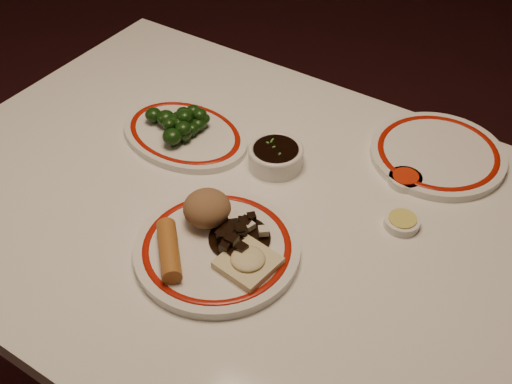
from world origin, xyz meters
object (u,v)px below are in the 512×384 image
at_px(soy_bowl, 276,157).
at_px(spring_roll, 169,250).
at_px(fried_wonton, 248,261).
at_px(rice_mound, 207,208).
at_px(stirfry_heap, 236,235).
at_px(dining_table, 230,233).
at_px(broccoli_plate, 185,134).
at_px(broccoli_pile, 180,122).
at_px(main_plate, 217,249).

bearing_deg(soy_bowl, spring_roll, -91.76).
bearing_deg(fried_wonton, spring_roll, -154.86).
distance_m(spring_roll, soy_bowl, 0.32).
relative_size(rice_mound, spring_roll, 0.69).
bearing_deg(stirfry_heap, fried_wonton, -37.56).
distance_m(spring_roll, stirfry_heap, 0.12).
xyz_separation_m(rice_mound, stirfry_heap, (0.07, -0.01, -0.02)).
relative_size(dining_table, broccoli_plate, 4.02).
bearing_deg(broccoli_pile, main_plate, -41.22).
height_order(spring_roll, stirfry_heap, spring_roll).
distance_m(main_plate, broccoli_pile, 0.34).
bearing_deg(dining_table, rice_mound, -80.45).
distance_m(dining_table, main_plate, 0.17).
xyz_separation_m(fried_wonton, broccoli_pile, (-0.32, 0.23, 0.01)).
distance_m(dining_table, soy_bowl, 0.17).
bearing_deg(soy_bowl, stirfry_heap, -74.71).
height_order(spring_roll, broccoli_pile, broccoli_pile).
distance_m(main_plate, broccoli_plate, 0.33).
relative_size(spring_roll, fried_wonton, 1.26).
height_order(stirfry_heap, broccoli_plate, stirfry_heap).
bearing_deg(dining_table, spring_roll, -86.41).
bearing_deg(rice_mound, stirfry_heap, -8.12).
distance_m(rice_mound, fried_wonton, 0.13).
bearing_deg(dining_table, fried_wonton, -44.38).
distance_m(dining_table, stirfry_heap, 0.17).
distance_m(dining_table, spring_roll, 0.22).
distance_m(main_plate, rice_mound, 0.07).
xyz_separation_m(spring_roll, stirfry_heap, (0.07, 0.09, -0.01)).
relative_size(main_plate, broccoli_plate, 0.98).
distance_m(rice_mound, stirfry_heap, 0.07).
xyz_separation_m(spring_roll, broccoli_plate, (-0.19, 0.29, -0.03)).
relative_size(spring_roll, broccoli_pile, 0.90).
xyz_separation_m(rice_mound, broccoli_plate, (-0.20, 0.18, -0.04)).
xyz_separation_m(main_plate, broccoli_pile, (-0.25, 0.22, 0.03)).
xyz_separation_m(spring_roll, soy_bowl, (0.01, 0.32, -0.01)).
relative_size(dining_table, rice_mound, 14.34).
bearing_deg(broccoli_plate, broccoli_pile, -157.63).
bearing_deg(rice_mound, soy_bowl, 87.94).
height_order(fried_wonton, stirfry_heap, stirfry_heap).
relative_size(rice_mound, fried_wonton, 0.87).
bearing_deg(rice_mound, main_plate, -39.43).
distance_m(broccoli_plate, soy_bowl, 0.21).
bearing_deg(soy_bowl, broccoli_pile, -171.44).
bearing_deg(main_plate, stirfry_heap, 57.67).
bearing_deg(broccoli_pile, spring_roll, -54.68).
height_order(dining_table, broccoli_pile, broccoli_pile).
bearing_deg(spring_roll, fried_wonton, -18.91).
bearing_deg(broccoli_plate, stirfry_heap, -36.14).
distance_m(broccoli_plate, broccoli_pile, 0.03).
height_order(fried_wonton, broccoli_pile, broccoli_pile).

